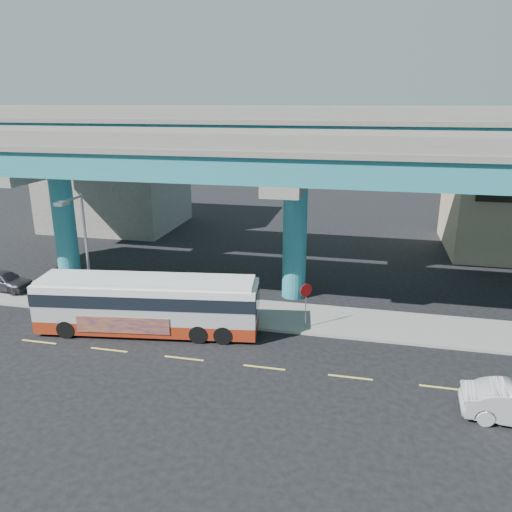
% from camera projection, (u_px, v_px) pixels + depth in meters
% --- Properties ---
extents(ground, '(120.00, 120.00, 0.00)m').
position_uv_depth(ground, '(265.00, 364.00, 23.77)').
color(ground, black).
rests_on(ground, ground).
extents(sidewalk, '(70.00, 4.00, 0.15)m').
position_uv_depth(sidewalk, '(284.00, 316.00, 28.87)').
color(sidewalk, gray).
rests_on(sidewalk, ground).
extents(lane_markings, '(58.00, 0.12, 0.01)m').
position_uv_depth(lane_markings, '(264.00, 367.00, 23.49)').
color(lane_markings, '#D8C64C').
rests_on(lane_markings, ground).
extents(viaduct, '(52.00, 12.40, 11.70)m').
position_uv_depth(viaduct, '(297.00, 152.00, 29.53)').
color(viaduct, '#266A90').
rests_on(viaduct, ground).
extents(building_concrete, '(12.00, 10.00, 9.00)m').
position_uv_depth(building_concrete, '(115.00, 181.00, 48.94)').
color(building_concrete, gray).
rests_on(building_concrete, ground).
extents(transit_bus, '(12.10, 4.14, 3.05)m').
position_uv_depth(transit_bus, '(148.00, 303.00, 26.70)').
color(transit_bus, maroon).
rests_on(transit_bus, ground).
extents(parked_car, '(2.27, 4.15, 1.32)m').
position_uv_depth(parked_car, '(4.00, 280.00, 32.54)').
color(parked_car, '#2C2C31').
rests_on(parked_car, sidewalk).
extents(street_lamp, '(0.50, 2.31, 6.97)m').
position_uv_depth(street_lamp, '(80.00, 237.00, 27.95)').
color(street_lamp, gray).
rests_on(street_lamp, sidewalk).
extents(stop_sign, '(0.58, 0.55, 2.55)m').
position_uv_depth(stop_sign, '(306.00, 296.00, 26.79)').
color(stop_sign, gray).
rests_on(stop_sign, sidewalk).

